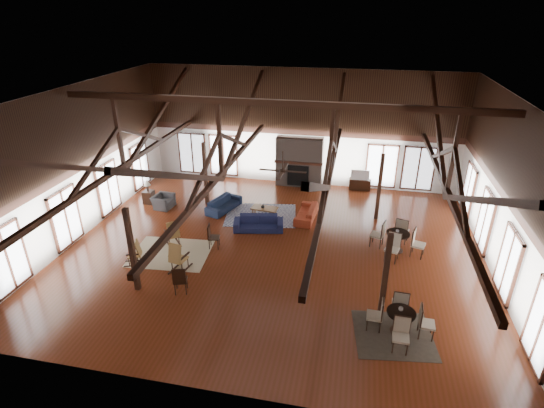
% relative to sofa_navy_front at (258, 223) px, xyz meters
% --- Properties ---
extents(floor, '(16.00, 16.00, 0.00)m').
position_rel_sofa_navy_front_xyz_m(floor, '(0.95, -1.40, -0.31)').
color(floor, '#572212').
rests_on(floor, ground).
extents(ceiling, '(16.00, 14.00, 0.02)m').
position_rel_sofa_navy_front_xyz_m(ceiling, '(0.95, -1.40, 5.69)').
color(ceiling, black).
rests_on(ceiling, wall_back).
extents(wall_back, '(16.00, 0.02, 6.00)m').
position_rel_sofa_navy_front_xyz_m(wall_back, '(0.95, 5.60, 2.69)').
color(wall_back, white).
rests_on(wall_back, floor).
extents(wall_front, '(16.00, 0.02, 6.00)m').
position_rel_sofa_navy_front_xyz_m(wall_front, '(0.95, -8.40, 2.69)').
color(wall_front, white).
rests_on(wall_front, floor).
extents(wall_left, '(0.02, 14.00, 6.00)m').
position_rel_sofa_navy_front_xyz_m(wall_left, '(-7.05, -1.40, 2.69)').
color(wall_left, white).
rests_on(wall_left, floor).
extents(wall_right, '(0.02, 14.00, 6.00)m').
position_rel_sofa_navy_front_xyz_m(wall_right, '(8.95, -1.40, 2.69)').
color(wall_right, white).
rests_on(wall_right, floor).
extents(roof_truss, '(15.60, 14.07, 3.14)m').
position_rel_sofa_navy_front_xyz_m(roof_truss, '(0.95, -1.40, 3.72)').
color(roof_truss, black).
rests_on(roof_truss, wall_back).
extents(post_grid, '(8.16, 7.16, 3.05)m').
position_rel_sofa_navy_front_xyz_m(post_grid, '(0.95, -1.40, 1.22)').
color(post_grid, black).
rests_on(post_grid, floor).
extents(fireplace, '(2.50, 0.69, 2.60)m').
position_rel_sofa_navy_front_xyz_m(fireplace, '(0.95, 5.27, 0.98)').
color(fireplace, '#64564C').
rests_on(fireplace, floor).
extents(ceiling_fan, '(1.60, 1.60, 0.75)m').
position_rel_sofa_navy_front_xyz_m(ceiling_fan, '(1.45, -2.40, 3.43)').
color(ceiling_fan, black).
rests_on(ceiling_fan, roof_truss).
extents(sofa_navy_front, '(2.22, 1.21, 0.61)m').
position_rel_sofa_navy_front_xyz_m(sofa_navy_front, '(0.00, 0.00, 0.00)').
color(sofa_navy_front, '#161B3F').
rests_on(sofa_navy_front, floor).
extents(sofa_navy_left, '(2.11, 1.35, 0.57)m').
position_rel_sofa_navy_front_xyz_m(sofa_navy_left, '(-2.04, 1.57, -0.02)').
color(sofa_navy_left, '#15203A').
rests_on(sofa_navy_left, floor).
extents(sofa_orange, '(2.01, 0.89, 0.57)m').
position_rel_sofa_navy_front_xyz_m(sofa_orange, '(1.86, 1.46, -0.02)').
color(sofa_orange, maroon).
rests_on(sofa_orange, floor).
extents(coffee_table, '(1.23, 0.72, 0.45)m').
position_rel_sofa_navy_front_xyz_m(coffee_table, '(-0.02, 1.26, 0.08)').
color(coffee_table, brown).
rests_on(coffee_table, floor).
extents(vase, '(0.19, 0.19, 0.17)m').
position_rel_sofa_navy_front_xyz_m(vase, '(-0.09, 1.23, 0.23)').
color(vase, '#B2B2B2').
rests_on(vase, coffee_table).
extents(armchair, '(1.04, 0.94, 0.62)m').
position_rel_sofa_navy_front_xyz_m(armchair, '(-4.92, 1.23, 0.00)').
color(armchair, '#313134').
rests_on(armchair, floor).
extents(side_table_lamp, '(0.47, 0.47, 1.20)m').
position_rel_sofa_navy_front_xyz_m(side_table_lamp, '(-5.83, 1.55, 0.15)').
color(side_table_lamp, black).
rests_on(side_table_lamp, floor).
extents(rocking_chair_a, '(0.88, 0.92, 1.08)m').
position_rel_sofa_navy_front_xyz_m(rocking_chair_a, '(-3.04, -1.93, 0.20)').
color(rocking_chair_a, olive).
rests_on(rocking_chair_a, floor).
extents(rocking_chair_b, '(0.64, 0.98, 1.17)m').
position_rel_sofa_navy_front_xyz_m(rocking_chair_b, '(-2.12, -3.62, 0.24)').
color(rocking_chair_b, olive).
rests_on(rocking_chair_b, floor).
extents(rocking_chair_c, '(0.85, 0.62, 0.98)m').
position_rel_sofa_navy_front_xyz_m(rocking_chair_c, '(-3.81, -3.48, 0.16)').
color(rocking_chair_c, olive).
rests_on(rocking_chair_c, floor).
extents(side_chair_a, '(0.48, 0.48, 1.00)m').
position_rel_sofa_navy_front_xyz_m(side_chair_a, '(-1.47, -1.80, 0.27)').
color(side_chair_a, black).
rests_on(side_chair_a, floor).
extents(side_chair_b, '(0.54, 0.54, 1.03)m').
position_rel_sofa_navy_front_xyz_m(side_chair_b, '(-1.51, -4.84, 0.29)').
color(side_chair_b, black).
rests_on(side_chair_b, floor).
extents(cafe_table_near, '(1.96, 1.96, 1.02)m').
position_rel_sofa_navy_front_xyz_m(cafe_table_near, '(5.50, -5.27, 0.20)').
color(cafe_table_near, black).
rests_on(cafe_table_near, floor).
extents(cafe_table_far, '(2.14, 2.14, 1.10)m').
position_rel_sofa_navy_front_xyz_m(cafe_table_far, '(5.68, -0.57, 0.24)').
color(cafe_table_far, black).
rests_on(cafe_table_far, floor).
extents(cup_near, '(0.14, 0.14, 0.11)m').
position_rel_sofa_navy_front_xyz_m(cup_near, '(5.48, -5.20, 0.48)').
color(cup_near, '#B2B2B2').
rests_on(cup_near, cafe_table_near).
extents(cup_far, '(0.16, 0.16, 0.10)m').
position_rel_sofa_navy_front_xyz_m(cup_far, '(5.65, -0.52, 0.53)').
color(cup_far, '#B2B2B2').
rests_on(cup_far, cafe_table_far).
extents(tv_console, '(1.10, 0.41, 0.55)m').
position_rel_sofa_navy_front_xyz_m(tv_console, '(4.16, 5.35, -0.03)').
color(tv_console, black).
rests_on(tv_console, floor).
extents(television, '(0.94, 0.14, 0.54)m').
position_rel_sofa_navy_front_xyz_m(television, '(4.12, 5.35, 0.51)').
color(television, '#B2B2B2').
rests_on(television, tv_console).
extents(rug_tan, '(3.11, 2.53, 0.01)m').
position_rel_sofa_navy_front_xyz_m(rug_tan, '(-2.90, -2.56, -0.30)').
color(rug_tan, tan).
rests_on(rug_tan, floor).
extents(rug_navy, '(3.49, 2.83, 0.01)m').
position_rel_sofa_navy_front_xyz_m(rug_navy, '(-0.21, 1.37, -0.30)').
color(rug_navy, '#1B204C').
rests_on(rug_navy, floor).
extents(rug_dark, '(2.49, 2.31, 0.01)m').
position_rel_sofa_navy_front_xyz_m(rug_dark, '(5.35, -5.43, -0.30)').
color(rug_dark, black).
rests_on(rug_dark, floor).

